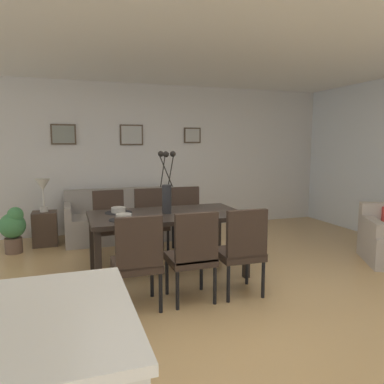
% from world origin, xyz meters
% --- Properties ---
extents(ground_plane, '(9.00, 9.00, 0.00)m').
position_xyz_m(ground_plane, '(0.00, 0.00, 0.00)').
color(ground_plane, tan).
extents(back_wall_panel, '(9.00, 0.10, 2.60)m').
position_xyz_m(back_wall_panel, '(0.00, 3.25, 1.30)').
color(back_wall_panel, silver).
rests_on(back_wall_panel, ground).
extents(ceiling_panel, '(9.00, 7.20, 0.08)m').
position_xyz_m(ceiling_panel, '(0.00, 0.40, 2.64)').
color(ceiling_panel, white).
extents(dining_table, '(1.80, 0.97, 0.74)m').
position_xyz_m(dining_table, '(-0.17, 0.83, 0.67)').
color(dining_table, black).
rests_on(dining_table, ground).
extents(dining_chair_near_left, '(0.44, 0.44, 0.92)m').
position_xyz_m(dining_chair_near_left, '(-0.69, -0.04, 0.51)').
color(dining_chair_near_left, '#33261E').
rests_on(dining_chair_near_left, ground).
extents(dining_chair_near_right, '(0.47, 0.47, 0.92)m').
position_xyz_m(dining_chair_near_right, '(-0.74, 1.70, 0.51)').
color(dining_chair_near_right, '#33261E').
rests_on(dining_chair_near_right, ground).
extents(dining_chair_far_left, '(0.44, 0.44, 0.92)m').
position_xyz_m(dining_chair_far_left, '(-0.15, -0.04, 0.51)').
color(dining_chair_far_left, '#33261E').
rests_on(dining_chair_far_left, ground).
extents(dining_chair_far_right, '(0.46, 0.46, 0.92)m').
position_xyz_m(dining_chair_far_right, '(-0.17, 1.72, 0.51)').
color(dining_chair_far_right, '#33261E').
rests_on(dining_chair_far_right, ground).
extents(dining_chair_mid_left, '(0.46, 0.46, 0.92)m').
position_xyz_m(dining_chair_mid_left, '(0.38, -0.05, 0.51)').
color(dining_chair_mid_left, '#33261E').
rests_on(dining_chair_mid_left, ground).
extents(dining_chair_mid_right, '(0.46, 0.46, 0.92)m').
position_xyz_m(dining_chair_mid_right, '(0.38, 1.73, 0.51)').
color(dining_chair_mid_right, '#33261E').
rests_on(dining_chair_mid_right, ground).
extents(centerpiece_vase, '(0.21, 0.23, 0.73)m').
position_xyz_m(centerpiece_vase, '(-0.17, 0.83, 1.02)').
color(centerpiece_vase, '#232326').
rests_on(centerpiece_vase, dining_table).
extents(placemat_near_left, '(0.32, 0.32, 0.01)m').
position_xyz_m(placemat_near_left, '(-0.71, 0.61, 0.74)').
color(placemat_near_left, black).
rests_on(placemat_near_left, dining_table).
extents(bowl_near_left, '(0.17, 0.17, 0.07)m').
position_xyz_m(bowl_near_left, '(-0.71, 0.61, 0.78)').
color(bowl_near_left, '#B2ADA3').
rests_on(bowl_near_left, dining_table).
extents(placemat_near_right, '(0.32, 0.32, 0.01)m').
position_xyz_m(placemat_near_right, '(-0.71, 1.05, 0.74)').
color(placemat_near_right, black).
rests_on(placemat_near_right, dining_table).
extents(bowl_near_right, '(0.17, 0.17, 0.07)m').
position_xyz_m(bowl_near_right, '(-0.71, 1.05, 0.78)').
color(bowl_near_right, '#B2ADA3').
rests_on(bowl_near_right, dining_table).
extents(sofa, '(1.74, 0.84, 0.80)m').
position_xyz_m(sofa, '(-0.46, 2.70, 0.28)').
color(sofa, gray).
rests_on(sofa, ground).
extents(side_table, '(0.36, 0.36, 0.52)m').
position_xyz_m(side_table, '(-1.63, 2.66, 0.26)').
color(side_table, '#3D2D23').
rests_on(side_table, ground).
extents(table_lamp, '(0.22, 0.22, 0.51)m').
position_xyz_m(table_lamp, '(-1.63, 2.66, 0.89)').
color(table_lamp, beige).
rests_on(table_lamp, side_table).
extents(framed_picture_left, '(0.40, 0.03, 0.34)m').
position_xyz_m(framed_picture_left, '(-1.30, 3.18, 1.71)').
color(framed_picture_left, '#473828').
extents(framed_picture_center, '(0.40, 0.03, 0.36)m').
position_xyz_m(framed_picture_center, '(-0.17, 3.18, 1.71)').
color(framed_picture_center, '#473828').
extents(framed_picture_right, '(0.32, 0.03, 0.28)m').
position_xyz_m(framed_picture_right, '(0.96, 3.18, 1.71)').
color(framed_picture_right, '#473828').
extents(potted_plant, '(0.36, 0.36, 0.67)m').
position_xyz_m(potted_plant, '(-2.03, 2.35, 0.37)').
color(potted_plant, brown).
rests_on(potted_plant, ground).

